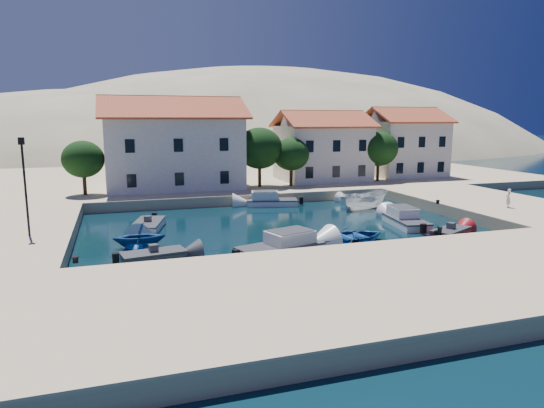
{
  "coord_description": "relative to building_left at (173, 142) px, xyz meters",
  "views": [
    {
      "loc": [
        -12.1,
        -25.3,
        8.32
      ],
      "look_at": [
        -0.95,
        8.97,
        2.0
      ],
      "focal_mm": 32.0,
      "sensor_mm": 36.0,
      "label": 1
    }
  ],
  "objects": [
    {
      "name": "ground",
      "position": [
        6.0,
        -28.0,
        -5.94
      ],
      "size": [
        400.0,
        400.0,
        0.0
      ],
      "primitive_type": "plane",
      "color": "black",
      "rests_on": "ground"
    },
    {
      "name": "quay_south",
      "position": [
        6.0,
        -34.0,
        -5.44
      ],
      "size": [
        52.0,
        12.0,
        1.0
      ],
      "primitive_type": "cube",
      "color": "#CBAF8B",
      "rests_on": "ground"
    },
    {
      "name": "quay_east",
      "position": [
        26.5,
        -18.0,
        -5.44
      ],
      "size": [
        11.0,
        20.0,
        1.0
      ],
      "primitive_type": "cube",
      "color": "#CBAF8B",
      "rests_on": "ground"
    },
    {
      "name": "quay_west",
      "position": [
        -13.0,
        -18.0,
        -5.44
      ],
      "size": [
        8.0,
        20.0,
        1.0
      ],
      "primitive_type": "cube",
      "color": "#CBAF8B",
      "rests_on": "ground"
    },
    {
      "name": "quay_north",
      "position": [
        8.0,
        10.0,
        -5.44
      ],
      "size": [
        80.0,
        36.0,
        1.0
      ],
      "primitive_type": "cube",
      "color": "#CBAF8B",
      "rests_on": "ground"
    },
    {
      "name": "hills",
      "position": [
        26.64,
        95.62,
        -29.34
      ],
      "size": [
        254.0,
        176.0,
        99.0
      ],
      "color": "gray",
      "rests_on": "ground"
    },
    {
      "name": "building_left",
      "position": [
        0.0,
        0.0,
        0.0
      ],
      "size": [
        14.7,
        9.45,
        9.7
      ],
      "color": "beige",
      "rests_on": "quay_north"
    },
    {
      "name": "building_mid",
      "position": [
        18.0,
        1.0,
        -0.71
      ],
      "size": [
        10.5,
        8.4,
        8.3
      ],
      "color": "beige",
      "rests_on": "quay_north"
    },
    {
      "name": "building_right",
      "position": [
        30.0,
        2.0,
        -0.46
      ],
      "size": [
        9.45,
        8.4,
        8.8
      ],
      "color": "beige",
      "rests_on": "quay_north"
    },
    {
      "name": "trees",
      "position": [
        10.51,
        -2.54,
        -1.1
      ],
      "size": [
        37.3,
        5.3,
        6.45
      ],
      "color": "#382314",
      "rests_on": "quay_north"
    },
    {
      "name": "lamppost",
      "position": [
        -11.5,
        -20.0,
        -1.18
      ],
      "size": [
        0.35,
        0.25,
        6.22
      ],
      "color": "black",
      "rests_on": "quay_west"
    },
    {
      "name": "bollards",
      "position": [
        8.8,
        -24.13,
        -4.79
      ],
      "size": [
        29.36,
        9.56,
        0.3
      ],
      "color": "black",
      "rests_on": "ground"
    },
    {
      "name": "motorboat_grey_sw",
      "position": [
        -4.2,
        -24.83,
        -5.64
      ],
      "size": [
        3.91,
        2.22,
        1.25
      ],
      "rotation": [
        0.0,
        0.0,
        0.16
      ],
      "color": "#38393E",
      "rests_on": "ground"
    },
    {
      "name": "cabin_cruiser_south",
      "position": [
        3.44,
        -25.66,
        -5.46
      ],
      "size": [
        5.9,
        3.81,
        1.6
      ],
      "rotation": [
        0.0,
        0.0,
        0.29
      ],
      "color": "silver",
      "rests_on": "ground"
    },
    {
      "name": "rowboat_south",
      "position": [
        9.09,
        -24.31,
        -5.94
      ],
      "size": [
        5.47,
        4.23,
        1.05
      ],
      "primitive_type": "imported",
      "rotation": [
        0.0,
        0.0,
        1.7
      ],
      "color": "navy",
      "rests_on": "ground"
    },
    {
      "name": "motorboat_red_se",
      "position": [
        16.51,
        -25.18,
        -5.64
      ],
      "size": [
        3.79,
        2.95,
        1.25
      ],
      "rotation": [
        0.0,
        0.0,
        0.47
      ],
      "color": "maroon",
      "rests_on": "ground"
    },
    {
      "name": "cabin_cruiser_east",
      "position": [
        15.56,
        -20.98,
        -5.46
      ],
      "size": [
        2.86,
        5.37,
        1.6
      ],
      "rotation": [
        0.0,
        0.0,
        1.41
      ],
      "color": "silver",
      "rests_on": "ground"
    },
    {
      "name": "boat_east",
      "position": [
        16.0,
        -13.63,
        -5.94
      ],
      "size": [
        5.26,
        2.73,
        1.93
      ],
      "primitive_type": "imported",
      "rotation": [
        0.0,
        0.0,
        1.75
      ],
      "color": "silver",
      "rests_on": "ground"
    },
    {
      "name": "motorboat_white_ne",
      "position": [
        16.56,
        -11.04,
        -5.64
      ],
      "size": [
        2.53,
        3.57,
        1.25
      ],
      "rotation": [
        0.0,
        0.0,
        1.92
      ],
      "color": "silver",
      "rests_on": "ground"
    },
    {
      "name": "rowboat_west",
      "position": [
        -4.82,
        -21.16,
        -5.94
      ],
      "size": [
        3.48,
        3.04,
        1.77
      ],
      "primitive_type": "imported",
      "rotation": [
        0.0,
        0.0,
        -1.62
      ],
      "color": "navy",
      "rests_on": "ground"
    },
    {
      "name": "motorboat_white_west",
      "position": [
        -3.93,
        -15.95,
        -5.64
      ],
      "size": [
        3.09,
        4.84,
        1.25
      ],
      "rotation": [
        0.0,
        0.0,
        -1.84
      ],
      "color": "silver",
      "rests_on": "ground"
    },
    {
      "name": "cabin_cruiser_north",
      "position": [
        8.3,
        -9.0,
        -5.46
      ],
      "size": [
        5.29,
        3.24,
        1.6
      ],
      "rotation": [
        0.0,
        0.0,
        2.89
      ],
      "color": "silver",
      "rests_on": "ground"
    },
    {
      "name": "pedestrian",
      "position": [
        25.16,
        -21.34,
        -4.14
      ],
      "size": [
        0.69,
        0.62,
        1.58
      ],
      "primitive_type": "imported",
      "rotation": [
        0.0,
        0.0,
        3.66
      ],
      "color": "beige",
      "rests_on": "quay_east"
    }
  ]
}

